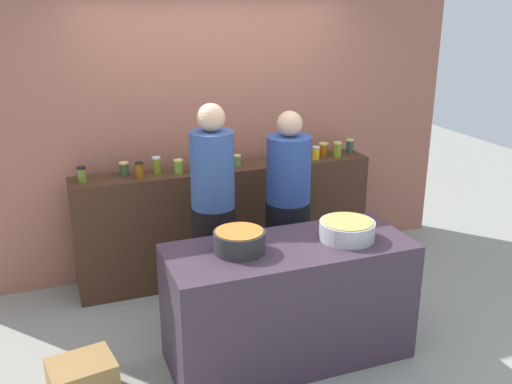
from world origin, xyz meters
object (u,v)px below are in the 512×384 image
Objects in this scene: preserve_jar_1 at (124,169)px; preserve_jar_10 at (293,151)px; preserve_jar_12 at (324,149)px; preserve_jar_3 at (156,165)px; preserve_jar_8 at (237,160)px; cooking_pot_left at (239,241)px; preserve_jar_5 at (195,165)px; preserve_jar_13 at (337,149)px; preserve_jar_9 at (279,155)px; cook_in_cap at (288,218)px; preserve_jar_0 at (82,174)px; preserve_jar_11 at (316,153)px; preserve_jar_2 at (139,170)px; preserve_jar_6 at (210,163)px; preserve_jar_7 at (223,161)px; cooking_pot_center at (347,230)px; bread_crate at (83,381)px; preserve_jar_14 at (350,146)px; cook_with_tongs at (214,226)px; preserve_jar_4 at (178,166)px.

preserve_jar_1 is 1.56m from preserve_jar_10.
preserve_jar_1 is at bearing 179.53° from preserve_jar_12.
preserve_jar_1 is 0.27m from preserve_jar_3.
cooking_pot_left is (-0.45, -1.36, -0.15)m from preserve_jar_8.
preserve_jar_5 is 0.79× the size of preserve_jar_13.
preserve_jar_3 is at bearing -6.14° from preserve_jar_1.
cook_in_cap is at bearing -106.59° from preserve_jar_9.
preserve_jar_8 is at bearing -0.07° from preserve_jar_0.
preserve_jar_5 is at bearing -171.64° from preserve_jar_8.
cook_in_cap is at bearing -132.99° from preserve_jar_11.
preserve_jar_2 is at bearing -176.78° from preserve_jar_12.
cook_in_cap is (1.56, -0.62, -0.37)m from preserve_jar_0.
preserve_jar_9 is at bearing 0.58° from preserve_jar_3.
preserve_jar_13 is at bearing -1.25° from preserve_jar_6.
preserve_jar_0 is 1.19× the size of preserve_jar_7.
cook_in_cap reaches higher than preserve_jar_1.
cook_in_cap is at bearing -49.93° from preserve_jar_6.
cooking_pot_center is 0.96× the size of bread_crate.
preserve_jar_5 is 1.56m from preserve_jar_14.
cook_in_cap is (0.68, 0.75, -0.21)m from cooking_pot_left.
preserve_jar_6 is at bearing 130.07° from cook_in_cap.
preserve_jar_2 is 0.95× the size of preserve_jar_3.
preserve_jar_0 is 0.35m from preserve_jar_1.
cook_in_cap is 4.05× the size of bread_crate.
preserve_jar_11 is at bearing -1.10° from preserve_jar_6.
preserve_jar_12 is 0.99m from cook_in_cap.
preserve_jar_5 is 0.07× the size of cook_with_tongs.
preserve_jar_12 is at bearing 29.19° from cook_with_tongs.
preserve_jar_8 reaches higher than cooking_pot_left.
preserve_jar_11 is (1.16, 0.01, 0.00)m from preserve_jar_5.
bread_crate is at bearing -120.34° from preserve_jar_3.
preserve_jar_1 is 1.12× the size of preserve_jar_7.
preserve_jar_2 is at bearing -177.40° from preserve_jar_4.
preserve_jar_3 is 0.84m from cook_with_tongs.
preserve_jar_3 is 1.20m from cook_in_cap.
cooking_pot_left reaches higher than cooking_pot_center.
preserve_jar_9 is 0.75× the size of preserve_jar_14.
cook_in_cap is at bearing 96.04° from cooking_pot_center.
preserve_jar_14 is (1.56, 0.09, 0.01)m from preserve_jar_5.
preserve_jar_10 is 1.08× the size of preserve_jar_12.
preserve_jar_4 is 1.64m from cooking_pot_center.
preserve_jar_0 is 0.92× the size of preserve_jar_2.
preserve_jar_12 reaches higher than preserve_jar_11.
preserve_jar_7 is 1.04× the size of preserve_jar_9.
preserve_jar_3 reaches higher than preserve_jar_10.
preserve_jar_0 is at bearing 81.80° from bread_crate.
bread_crate is (-0.54, -1.42, -0.97)m from preserve_jar_1.
preserve_jar_4 is 0.92× the size of preserve_jar_10.
preserve_jar_0 is 2.09m from preserve_jar_11.
preserve_jar_6 is at bearing -6.34° from preserve_jar_1.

